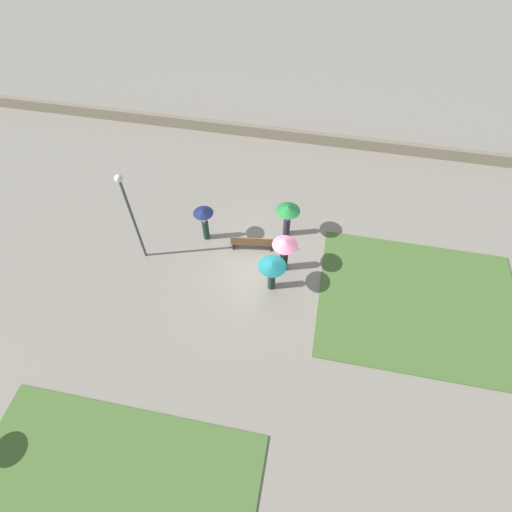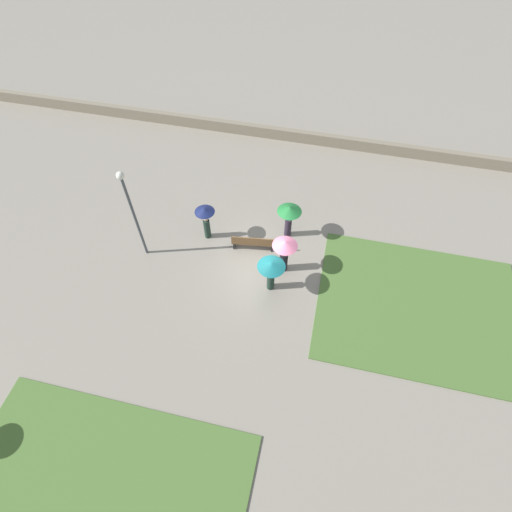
{
  "view_description": "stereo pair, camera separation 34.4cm",
  "coord_description": "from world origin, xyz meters",
  "px_view_note": "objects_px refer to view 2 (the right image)",
  "views": [
    {
      "loc": [
        -1.84,
        10.74,
        14.75
      ],
      "look_at": [
        0.23,
        0.21,
        0.82
      ],
      "focal_mm": 28.0,
      "sensor_mm": 36.0,
      "label": 1
    },
    {
      "loc": [
        -2.17,
        10.67,
        14.75
      ],
      "look_at": [
        0.23,
        0.21,
        0.82
      ],
      "focal_mm": 28.0,
      "sensor_mm": 36.0,
      "label": 2
    }
  ],
  "objects_px": {
    "lamp_post": "(131,206)",
    "crowd_person_navy": "(206,218)",
    "crowd_person_green": "(289,214)",
    "park_bench": "(253,242)",
    "crowd_person_pink": "(285,250)",
    "crowd_person_teal": "(271,269)"
  },
  "relations": [
    {
      "from": "lamp_post",
      "to": "crowd_person_navy",
      "type": "distance_m",
      "value": 3.46
    },
    {
      "from": "lamp_post",
      "to": "crowd_person_green",
      "type": "relative_size",
      "value": 2.58
    },
    {
      "from": "park_bench",
      "to": "lamp_post",
      "type": "bearing_deg",
      "value": 7.77
    },
    {
      "from": "lamp_post",
      "to": "crowd_person_navy",
      "type": "bearing_deg",
      "value": -147.47
    },
    {
      "from": "lamp_post",
      "to": "crowd_person_pink",
      "type": "height_order",
      "value": "lamp_post"
    },
    {
      "from": "crowd_person_teal",
      "to": "crowd_person_pink",
      "type": "relative_size",
      "value": 0.92
    },
    {
      "from": "park_bench",
      "to": "crowd_person_navy",
      "type": "relative_size",
      "value": 1.07
    },
    {
      "from": "park_bench",
      "to": "crowd_person_pink",
      "type": "height_order",
      "value": "crowd_person_pink"
    },
    {
      "from": "lamp_post",
      "to": "crowd_person_teal",
      "type": "height_order",
      "value": "lamp_post"
    },
    {
      "from": "crowd_person_green",
      "to": "crowd_person_navy",
      "type": "bearing_deg",
      "value": -37.98
    },
    {
      "from": "lamp_post",
      "to": "crowd_person_green",
      "type": "height_order",
      "value": "lamp_post"
    },
    {
      "from": "crowd_person_green",
      "to": "crowd_person_navy",
      "type": "distance_m",
      "value": 3.85
    },
    {
      "from": "crowd_person_green",
      "to": "crowd_person_teal",
      "type": "bearing_deg",
      "value": 34.11
    },
    {
      "from": "crowd_person_teal",
      "to": "crowd_person_navy",
      "type": "xyz_separation_m",
      "value": [
        3.54,
        -2.21,
        -0.04
      ]
    },
    {
      "from": "crowd_person_teal",
      "to": "crowd_person_green",
      "type": "relative_size",
      "value": 0.94
    },
    {
      "from": "lamp_post",
      "to": "crowd_person_green",
      "type": "xyz_separation_m",
      "value": [
        -6.23,
        -2.57,
        -1.64
      ]
    },
    {
      "from": "park_bench",
      "to": "crowd_person_green",
      "type": "height_order",
      "value": "crowd_person_green"
    },
    {
      "from": "crowd_person_green",
      "to": "crowd_person_pink",
      "type": "bearing_deg",
      "value": 42.08
    },
    {
      "from": "park_bench",
      "to": "crowd_person_teal",
      "type": "bearing_deg",
      "value": 114.85
    },
    {
      "from": "lamp_post",
      "to": "crowd_person_navy",
      "type": "relative_size",
      "value": 2.56
    },
    {
      "from": "lamp_post",
      "to": "crowd_person_teal",
      "type": "bearing_deg",
      "value": 174.28
    },
    {
      "from": "crowd_person_pink",
      "to": "lamp_post",
      "type": "bearing_deg",
      "value": -24.08
    }
  ]
}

